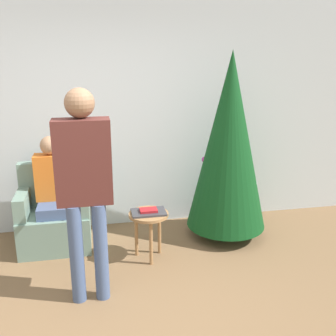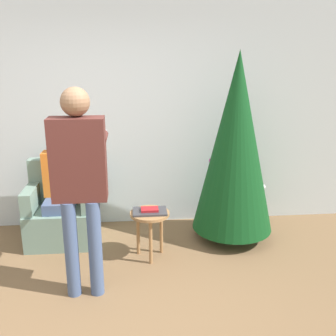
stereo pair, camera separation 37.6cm
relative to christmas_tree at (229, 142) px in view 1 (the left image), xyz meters
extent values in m
cube|color=silver|center=(-1.36, 0.59, 0.23)|extent=(8.00, 0.06, 2.70)
cylinder|color=brown|center=(0.00, 0.00, -1.05)|extent=(0.10, 0.10, 0.14)
cone|color=#0F4219|center=(0.00, 0.00, 0.00)|extent=(0.90, 0.90, 1.97)
sphere|color=#B23399|center=(-0.21, 0.20, -0.25)|extent=(0.07, 0.07, 0.07)
sphere|color=white|center=(0.35, 0.04, -0.53)|extent=(0.07, 0.07, 0.07)
sphere|color=#B23399|center=(0.20, 0.26, -0.40)|extent=(0.07, 0.07, 0.07)
cube|color=gray|center=(-1.93, 0.09, -0.92)|extent=(0.75, 0.61, 0.41)
cube|color=gray|center=(-1.93, 0.33, -0.46)|extent=(0.75, 0.14, 0.50)
cube|color=gray|center=(-2.24, 0.09, -0.59)|extent=(0.12, 0.55, 0.25)
cube|color=gray|center=(-1.61, 0.09, -0.59)|extent=(0.12, 0.55, 0.25)
cylinder|color=#475B84|center=(-2.03, -0.11, -0.92)|extent=(0.11, 0.11, 0.41)
cylinder|color=#475B84|center=(-1.83, -0.11, -0.92)|extent=(0.11, 0.11, 0.41)
cube|color=#475B84|center=(-1.93, 0.04, -0.65)|extent=(0.32, 0.40, 0.12)
cube|color=orange|center=(-1.93, 0.19, -0.34)|extent=(0.36, 0.20, 0.50)
sphere|color=tan|center=(-1.93, 0.19, 0.01)|extent=(0.20, 0.20, 0.20)
cylinder|color=#475B84|center=(-1.66, -0.97, -0.68)|extent=(0.12, 0.12, 0.88)
cylinder|color=#475B84|center=(-1.46, -0.97, -0.68)|extent=(0.12, 0.12, 0.88)
cube|color=#562823|center=(-1.56, -0.91, 0.11)|extent=(0.45, 0.20, 0.70)
sphere|color=#936B4C|center=(-1.56, -0.87, 0.58)|extent=(0.24, 0.24, 0.24)
cylinder|color=#562823|center=(-1.75, -0.72, 0.25)|extent=(0.08, 0.30, 0.08)
cylinder|color=#562823|center=(-1.37, -0.72, 0.25)|extent=(0.08, 0.30, 0.08)
cube|color=white|center=(-1.37, -0.53, 0.25)|extent=(0.04, 0.14, 0.04)
cylinder|color=#A37547|center=(-0.96, -0.35, -0.63)|extent=(0.41, 0.41, 0.03)
cylinder|color=#A37547|center=(-0.96, -0.50, -0.89)|extent=(0.04, 0.04, 0.47)
cylinder|color=#A37547|center=(-0.83, -0.28, -0.89)|extent=(0.04, 0.04, 0.47)
cylinder|color=#A37547|center=(-1.08, -0.28, -0.89)|extent=(0.04, 0.04, 0.47)
cube|color=#38383D|center=(-0.96, -0.35, -0.61)|extent=(0.35, 0.24, 0.02)
cube|color=#B21E23|center=(-0.96, -0.35, -0.59)|extent=(0.18, 0.12, 0.02)
camera|label=1|loc=(-1.47, -4.03, 0.97)|focal=42.00mm
camera|label=2|loc=(-1.10, -4.08, 0.97)|focal=42.00mm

